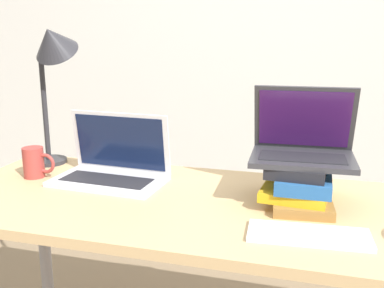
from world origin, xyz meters
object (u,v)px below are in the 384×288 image
laptop_on_books (303,145)px  desk_lamp (51,57)px  book_stack (300,183)px  mug (35,162)px  wireless_keyboard (309,235)px  laptop_left (112,167)px

laptop_on_books → desk_lamp: (-0.92, 0.12, 0.24)m
book_stack → laptop_on_books: laptop_on_books is taller
book_stack → mug: book_stack is taller
laptop_on_books → wireless_keyboard: 0.32m
desk_lamp → laptop_left: bearing=-20.3°
book_stack → mug: 0.92m
wireless_keyboard → mug: 0.99m
laptop_left → desk_lamp: 0.47m
book_stack → wireless_keyboard: size_ratio=0.93×
laptop_left → desk_lamp: (-0.27, 0.10, 0.37)m
desk_lamp → wireless_keyboard: bearing=-22.0°
laptop_left → wireless_keyboard: (0.68, -0.28, -0.04)m
book_stack → desk_lamp: 0.99m
laptop_left → book_stack: bearing=-3.7°
laptop_on_books → wireless_keyboard: size_ratio=1.00×
laptop_left → mug: bearing=-172.1°
mug → desk_lamp: size_ratio=0.22×
book_stack → laptop_on_books: (0.00, 0.02, 0.11)m
laptop_left → laptop_on_books: 0.65m
laptop_left → book_stack: (0.64, -0.04, 0.01)m
mug → laptop_on_books: bearing=1.4°
wireless_keyboard → desk_lamp: 1.10m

